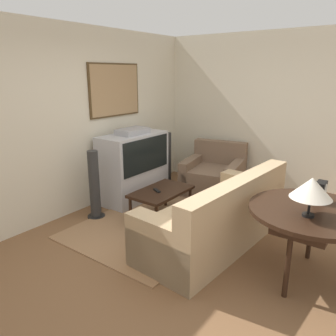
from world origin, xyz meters
TOP-DOWN VIEW (x-y plane):
  - ground_plane at (0.00, 0.00)m, footprint 12.00×12.00m
  - wall_back at (0.02, 2.13)m, footprint 12.00×0.10m
  - wall_right at (2.63, 0.00)m, footprint 0.06×12.00m
  - area_rug at (0.49, 0.84)m, footprint 2.50×1.73m
  - tv at (0.93, 1.73)m, footprint 1.16×0.57m
  - couch at (0.42, -0.10)m, footprint 2.20×1.02m
  - armchair at (2.02, 0.83)m, footprint 1.11×1.12m
  - coffee_table at (0.57, 0.89)m, footprint 0.91×0.55m
  - console_table at (0.32, -1.16)m, footprint 1.20×1.20m
  - table_lamp at (0.13, -1.17)m, footprint 0.37×0.37m
  - mantel_clock at (0.56, -1.17)m, footprint 0.17×0.10m
  - remote at (0.51, 0.91)m, footprint 0.11×0.16m
  - speaker_tower_left at (0.05, 1.70)m, footprint 0.26×0.26m
  - speaker_tower_right at (1.80, 1.70)m, footprint 0.26×0.26m

SIDE VIEW (x-z plane):
  - ground_plane at x=0.00m, z-range 0.00..0.00m
  - area_rug at x=0.49m, z-range 0.00..0.01m
  - armchair at x=2.02m, z-range -0.14..0.72m
  - couch at x=0.42m, z-range -0.12..0.77m
  - coffee_table at x=0.57m, z-range 0.17..0.61m
  - remote at x=0.51m, z-range 0.44..0.46m
  - speaker_tower_left at x=0.05m, z-range -0.03..0.97m
  - speaker_tower_right at x=1.80m, z-range -0.03..0.97m
  - tv at x=0.93m, z-range -0.03..1.16m
  - console_table at x=0.32m, z-range 0.32..1.08m
  - mantel_clock at x=0.56m, z-range 0.76..0.98m
  - table_lamp at x=0.13m, z-range 0.85..1.23m
  - wall_right at x=2.63m, z-range 0.00..2.70m
  - wall_back at x=0.02m, z-range 0.01..2.71m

